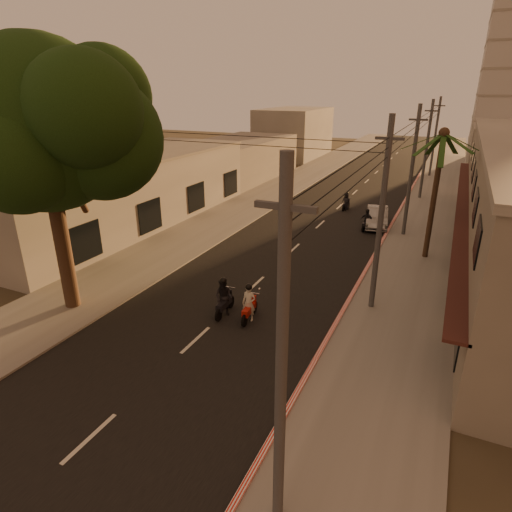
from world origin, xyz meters
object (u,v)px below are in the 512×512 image
at_px(scooter_mid_a, 224,298).
at_px(scooter_far_a, 346,202).
at_px(broadleaf_tree, 51,126).
at_px(palm_tree, 443,141).
at_px(parked_car, 377,217).
at_px(scooter_red, 249,304).
at_px(scooter_mid_b, 367,221).

distance_m(scooter_mid_a, scooter_far_a, 20.61).
relative_size(broadleaf_tree, scooter_mid_a, 6.15).
height_order(palm_tree, scooter_mid_a, palm_tree).
height_order(scooter_mid_a, parked_car, scooter_mid_a).
relative_size(scooter_red, scooter_mid_a, 0.95).
relative_size(palm_tree, scooter_red, 4.37).
height_order(scooter_mid_b, parked_car, scooter_mid_b).
distance_m(scooter_mid_b, parked_car, 1.52).
relative_size(broadleaf_tree, parked_car, 2.61).
bearing_deg(scooter_far_a, broadleaf_tree, -100.92).
xyz_separation_m(scooter_red, scooter_far_a, (-0.57, 20.54, -0.09)).
bearing_deg(parked_car, broadleaf_tree, -128.62).
distance_m(scooter_far_a, parked_car, 4.83).
distance_m(scooter_red, scooter_far_a, 20.55).
xyz_separation_m(broadleaf_tree, scooter_mid_a, (6.67, 2.29, -7.60)).
bearing_deg(scooter_mid_b, scooter_red, -87.79).
height_order(broadleaf_tree, scooter_mid_a, broadleaf_tree).
height_order(palm_tree, scooter_far_a, palm_tree).
height_order(scooter_far_a, parked_car, scooter_far_a).
relative_size(broadleaf_tree, palm_tree, 1.48).
distance_m(palm_tree, scooter_mid_a, 15.37).
bearing_deg(palm_tree, scooter_far_a, 128.72).
xyz_separation_m(scooter_far_a, parked_car, (3.26, -3.56, 0.01)).
bearing_deg(parked_car, palm_tree, -63.79).
distance_m(palm_tree, parked_car, 9.33).
xyz_separation_m(scooter_mid_b, scooter_far_a, (-2.76, 4.99, -0.04)).
bearing_deg(scooter_mid_b, scooter_far_a, 129.14).
height_order(scooter_mid_b, scooter_far_a, scooter_mid_b).
bearing_deg(parked_car, scooter_mid_a, -112.91).
height_order(palm_tree, parked_car, palm_tree).
distance_m(scooter_mid_b, scooter_far_a, 5.70).
height_order(broadleaf_tree, parked_car, broadleaf_tree).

